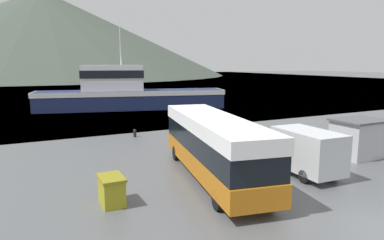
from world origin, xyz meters
name	(u,v)px	position (x,y,z in m)	size (l,w,h in m)	color
ground_plane	(375,228)	(0.00, 0.00, 0.00)	(400.00, 400.00, 0.00)	#515456
water_surface	(54,78)	(0.00, 141.29, 0.00)	(240.00, 240.00, 0.00)	slate
hill_backdrop	(44,33)	(-0.15, 184.20, 20.95)	(180.94, 180.94, 41.89)	#3D473D
tour_bus	(213,144)	(-2.62, 7.69, 1.87)	(4.64, 11.56, 3.33)	#B26614
delivery_van	(301,150)	(2.20, 6.27, 1.33)	(2.38, 5.74, 2.53)	silver
fishing_boat	(127,93)	(0.99, 37.07, 2.13)	(25.11, 10.14, 10.77)	#19234C
storage_bin	(112,190)	(-8.36, 6.58, 0.65)	(1.01, 1.53, 1.28)	olive
dock_kiosk	(359,138)	(8.10, 7.11, 1.27)	(3.39, 2.57, 2.51)	#B2B2B7
mooring_bollard	(135,133)	(-3.36, 19.61, 0.36)	(0.28, 0.28, 0.66)	black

